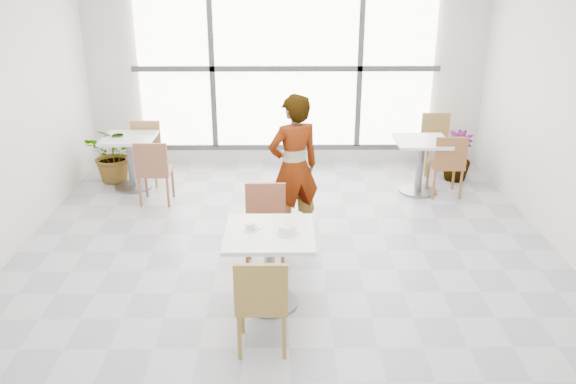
{
  "coord_description": "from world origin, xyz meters",
  "views": [
    {
      "loc": [
        -0.04,
        -5.38,
        3.02
      ],
      "look_at": [
        0.0,
        -0.3,
        1.0
      ],
      "focal_mm": 36.64,
      "sensor_mm": 36.0,
      "label": 1
    }
  ],
  "objects_px": {
    "main_table": "(270,254)",
    "bg_chair_right_near": "(448,162)",
    "bg_table_right": "(420,158)",
    "plant_right": "(457,156)",
    "oatmeal_bowl": "(288,229)",
    "bg_chair_right_far": "(436,139)",
    "bg_chair_left_near": "(154,168)",
    "chair_far": "(265,220)",
    "chair_near": "(262,299)",
    "person": "(294,168)",
    "bg_chair_left_far": "(145,148)",
    "plant_left": "(115,154)",
    "bg_table_left": "(130,155)",
    "coffee_cup": "(250,227)"
  },
  "relations": [
    {
      "from": "chair_near",
      "to": "person",
      "type": "height_order",
      "value": "person"
    },
    {
      "from": "bg_chair_right_far",
      "to": "plant_left",
      "type": "height_order",
      "value": "bg_chair_right_far"
    },
    {
      "from": "plant_left",
      "to": "chair_near",
      "type": "bearing_deg",
      "value": -60.77
    },
    {
      "from": "coffee_cup",
      "to": "person",
      "type": "relative_size",
      "value": 0.09
    },
    {
      "from": "person",
      "to": "bg_chair_right_near",
      "type": "xyz_separation_m",
      "value": [
        2.08,
        1.21,
        -0.34
      ]
    },
    {
      "from": "main_table",
      "to": "plant_left",
      "type": "distance_m",
      "value": 4.04
    },
    {
      "from": "main_table",
      "to": "plant_right",
      "type": "xyz_separation_m",
      "value": [
        2.64,
        3.32,
        -0.16
      ]
    },
    {
      "from": "chair_near",
      "to": "bg_chair_right_far",
      "type": "distance_m",
      "value": 5.1
    },
    {
      "from": "coffee_cup",
      "to": "bg_table_left",
      "type": "height_order",
      "value": "coffee_cup"
    },
    {
      "from": "oatmeal_bowl",
      "to": "person",
      "type": "bearing_deg",
      "value": 86.88
    },
    {
      "from": "main_table",
      "to": "bg_chair_left_near",
      "type": "distance_m",
      "value": 2.88
    },
    {
      "from": "chair_near",
      "to": "plant_right",
      "type": "bearing_deg",
      "value": -123.63
    },
    {
      "from": "bg_table_right",
      "to": "plant_right",
      "type": "relative_size",
      "value": 1.03
    },
    {
      "from": "oatmeal_bowl",
      "to": "bg_chair_right_far",
      "type": "bearing_deg",
      "value": 59.02
    },
    {
      "from": "oatmeal_bowl",
      "to": "bg_chair_left_near",
      "type": "height_order",
      "value": "bg_chair_left_near"
    },
    {
      "from": "oatmeal_bowl",
      "to": "bg_table_right",
      "type": "bearing_deg",
      "value": 57.49
    },
    {
      "from": "bg_chair_left_near",
      "to": "plant_left",
      "type": "height_order",
      "value": "bg_chair_left_near"
    },
    {
      "from": "main_table",
      "to": "plant_left",
      "type": "xyz_separation_m",
      "value": [
        -2.3,
        3.31,
        -0.11
      ]
    },
    {
      "from": "person",
      "to": "bg_table_left",
      "type": "height_order",
      "value": "person"
    },
    {
      "from": "chair_near",
      "to": "bg_chair_left_far",
      "type": "xyz_separation_m",
      "value": [
        -1.81,
        4.03,
        0.0
      ]
    },
    {
      "from": "bg_chair_left_near",
      "to": "bg_chair_right_near",
      "type": "distance_m",
      "value": 3.88
    },
    {
      "from": "coffee_cup",
      "to": "person",
      "type": "distance_m",
      "value": 1.48
    },
    {
      "from": "chair_far",
      "to": "plant_right",
      "type": "xyz_separation_m",
      "value": [
        2.7,
        2.52,
        -0.14
      ]
    },
    {
      "from": "chair_far",
      "to": "bg_table_right",
      "type": "relative_size",
      "value": 1.16
    },
    {
      "from": "oatmeal_bowl",
      "to": "bg_table_left",
      "type": "relative_size",
      "value": 0.28
    },
    {
      "from": "main_table",
      "to": "bg_chair_right_far",
      "type": "xyz_separation_m",
      "value": [
        2.43,
        3.74,
        -0.02
      ]
    },
    {
      "from": "bg_table_right",
      "to": "bg_chair_right_near",
      "type": "xyz_separation_m",
      "value": [
        0.33,
        -0.18,
        0.01
      ]
    },
    {
      "from": "bg_chair_right_near",
      "to": "bg_chair_right_far",
      "type": "relative_size",
      "value": 1.0
    },
    {
      "from": "bg_chair_right_near",
      "to": "chair_near",
      "type": "bearing_deg",
      "value": 54.98
    },
    {
      "from": "person",
      "to": "oatmeal_bowl",
      "type": "bearing_deg",
      "value": 61.96
    },
    {
      "from": "main_table",
      "to": "bg_chair_left_far",
      "type": "xyz_separation_m",
      "value": [
        -1.86,
        3.32,
        -0.02
      ]
    },
    {
      "from": "chair_far",
      "to": "bg_chair_left_near",
      "type": "xyz_separation_m",
      "value": [
        -1.49,
        1.63,
        0.0
      ]
    },
    {
      "from": "coffee_cup",
      "to": "bg_chair_left_far",
      "type": "bearing_deg",
      "value": 117.23
    },
    {
      "from": "chair_near",
      "to": "bg_chair_left_far",
      "type": "bearing_deg",
      "value": -65.84
    },
    {
      "from": "bg_table_right",
      "to": "bg_chair_right_near",
      "type": "distance_m",
      "value": 0.37
    },
    {
      "from": "bg_table_right",
      "to": "coffee_cup",
      "type": "bearing_deg",
      "value": -127.67
    },
    {
      "from": "chair_near",
      "to": "main_table",
      "type": "bearing_deg",
      "value": -93.89
    },
    {
      "from": "chair_far",
      "to": "bg_chair_right_near",
      "type": "relative_size",
      "value": 1.0
    },
    {
      "from": "main_table",
      "to": "chair_near",
      "type": "distance_m",
      "value": 0.72
    },
    {
      "from": "chair_far",
      "to": "main_table",
      "type": "bearing_deg",
      "value": -85.53
    },
    {
      "from": "bg_chair_left_near",
      "to": "plant_right",
      "type": "xyz_separation_m",
      "value": [
        4.19,
        0.9,
        -0.14
      ]
    },
    {
      "from": "main_table",
      "to": "coffee_cup",
      "type": "height_order",
      "value": "coffee_cup"
    },
    {
      "from": "oatmeal_bowl",
      "to": "person",
      "type": "xyz_separation_m",
      "value": [
        0.08,
        1.48,
        0.05
      ]
    },
    {
      "from": "oatmeal_bowl",
      "to": "main_table",
      "type": "bearing_deg",
      "value": 169.69
    },
    {
      "from": "oatmeal_bowl",
      "to": "bg_chair_right_near",
      "type": "height_order",
      "value": "bg_chair_right_near"
    },
    {
      "from": "main_table",
      "to": "bg_table_left",
      "type": "relative_size",
      "value": 1.07
    },
    {
      "from": "main_table",
      "to": "bg_chair_right_near",
      "type": "relative_size",
      "value": 0.92
    },
    {
      "from": "chair_far",
      "to": "bg_chair_left_near",
      "type": "bearing_deg",
      "value": 132.49
    },
    {
      "from": "bg_table_right",
      "to": "bg_chair_right_far",
      "type": "height_order",
      "value": "bg_chair_right_far"
    },
    {
      "from": "bg_chair_right_far",
      "to": "plant_right",
      "type": "height_order",
      "value": "bg_chair_right_far"
    }
  ]
}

